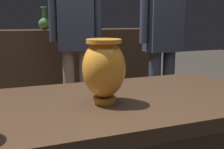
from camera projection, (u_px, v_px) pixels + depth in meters
name	position (u px, v px, depth m)	size (l,w,h in m)	color
back_display_shelf	(47.00, 73.00, 3.14)	(2.60, 0.40, 0.99)	#422D1E
vase_centerpiece	(104.00, 68.00, 0.99)	(0.16, 0.16, 0.23)	orange
shelf_vase_center	(44.00, 23.00, 3.02)	(0.13, 0.13, 0.25)	#477A38
shelf_vase_right	(89.00, 20.00, 3.20)	(0.11, 0.11, 0.19)	gray
visitor_near_right	(163.00, 34.00, 2.43)	(0.47, 0.19, 1.66)	#333847
visitor_center_back	(76.00, 32.00, 2.47)	(0.46, 0.24, 1.67)	#846B56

